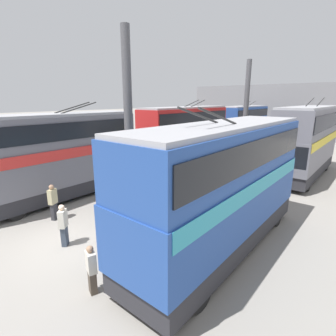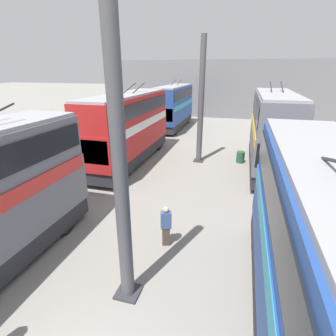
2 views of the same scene
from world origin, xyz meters
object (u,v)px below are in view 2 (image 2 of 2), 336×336
at_px(person_aisle_midway, 166,225).
at_px(bus_right_mid, 129,124).
at_px(oil_drum, 240,157).
at_px(bus_left_near, 320,245).
at_px(bus_left_far, 273,127).
at_px(bus_right_far, 174,104).

bearing_deg(person_aisle_midway, bus_right_mid, 12.99).
bearing_deg(bus_right_mid, person_aisle_midway, -148.71).
bearing_deg(oil_drum, bus_left_near, -172.14).
relative_size(bus_left_far, bus_right_far, 0.98).
xyz_separation_m(bus_left_far, oil_drum, (0.82, 1.88, -2.53)).
bearing_deg(bus_right_mid, bus_right_far, -0.00).
distance_m(bus_right_far, person_aisle_midway, 22.57).
bearing_deg(oil_drum, bus_right_far, 36.61).
height_order(bus_left_far, bus_right_mid, bus_left_far).
relative_size(bus_left_far, bus_right_mid, 0.89).
relative_size(bus_left_near, oil_drum, 11.13).
height_order(bus_right_mid, bus_right_far, bus_right_mid).
height_order(bus_left_near, bus_right_mid, bus_right_mid).
bearing_deg(bus_right_mid, bus_left_far, -82.37).
height_order(bus_left_near, oil_drum, bus_left_near).
bearing_deg(bus_left_far, bus_left_near, 180.00).
bearing_deg(bus_right_far, bus_right_mid, 180.00).
relative_size(bus_right_mid, bus_right_far, 1.11).
height_order(bus_left_far, oil_drum, bus_left_far).
bearing_deg(bus_left_near, bus_left_far, 0.00).
bearing_deg(bus_right_mid, oil_drum, -75.01).
xyz_separation_m(bus_right_mid, oil_drum, (2.15, -8.02, -2.45)).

